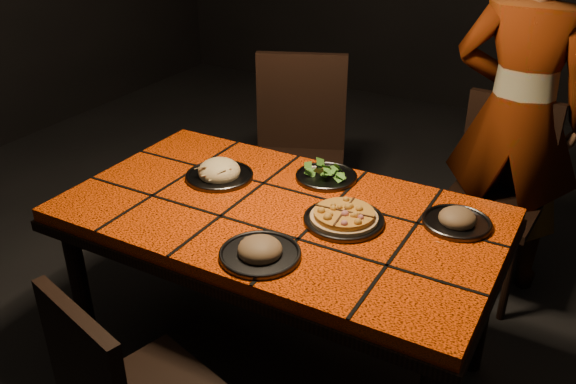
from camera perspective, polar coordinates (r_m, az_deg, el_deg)
The scene contains 10 objects.
room_shell at distance 2.00m, azimuth -0.97°, elevation 17.46°, with size 6.04×7.04×3.08m.
dining_table at distance 2.30m, azimuth -0.80°, elevation -3.32°, with size 1.62×0.92×0.75m.
chair_far_left at distance 3.19m, azimuth 1.04°, elevation 4.58°, with size 0.62×0.62×1.04m.
chair_far_right at distance 3.05m, azimuth 18.98°, elevation 0.67°, with size 0.45×0.45×0.95m.
diner at distance 3.01m, azimuth 20.75°, elevation 6.73°, with size 0.63×0.41×1.73m, color brown.
plate_pizza at distance 2.18m, azimuth 5.26°, elevation -2.43°, with size 0.29×0.29×0.04m.
plate_pasta at distance 2.49m, azimuth -6.45°, elevation 1.81°, with size 0.28×0.28×0.09m.
plate_salad at distance 2.47m, azimuth 3.61°, elevation 1.77°, with size 0.25×0.25×0.07m.
plate_mushroom_a at distance 1.98m, azimuth -2.64°, elevation -5.49°, with size 0.27×0.27×0.09m.
plate_mushroom_b at distance 2.23m, azimuth 15.55°, elevation -2.49°, with size 0.24×0.24×0.08m.
Camera 1 is at (0.99, -1.70, 1.86)m, focal length 38.00 mm.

